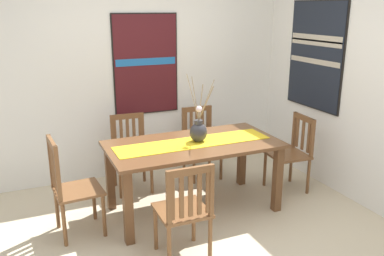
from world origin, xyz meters
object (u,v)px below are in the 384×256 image
at_px(chair_0, 292,152).
at_px(chair_1, 70,186).
at_px(chair_4, 185,209).
at_px(chair_2, 200,140).
at_px(chair_3, 131,150).
at_px(dining_table, 193,153).
at_px(painting_on_back_wall, 146,65).
at_px(centerpiece_vase, 199,131).
at_px(painting_on_side_wall, 316,55).

height_order(chair_0, chair_1, chair_1).
height_order(chair_1, chair_4, chair_1).
relative_size(chair_2, chair_3, 0.99).
xyz_separation_m(chair_1, chair_4, (0.81, -0.80, -0.02)).
distance_m(dining_table, painting_on_back_wall, 1.45).
relative_size(chair_1, chair_3, 1.09).
bearing_deg(centerpiece_vase, chair_2, 64.11).
height_order(centerpiece_vase, chair_4, centerpiece_vase).
distance_m(dining_table, chair_2, 0.96).
height_order(chair_0, chair_2, chair_0).
xyz_separation_m(chair_0, painting_on_back_wall, (-1.35, 1.21, 0.93)).
bearing_deg(painting_on_back_wall, chair_4, -99.03).
distance_m(chair_3, painting_on_side_wall, 2.46).
height_order(chair_4, painting_on_side_wall, painting_on_side_wall).
relative_size(dining_table, chair_1, 1.83).
distance_m(centerpiece_vase, chair_4, 1.02).
xyz_separation_m(chair_3, painting_on_back_wall, (0.35, 0.44, 0.93)).
bearing_deg(painting_on_side_wall, chair_4, -153.02).
height_order(chair_1, painting_on_side_wall, painting_on_side_wall).
relative_size(centerpiece_vase, painting_on_back_wall, 0.56).
bearing_deg(painting_on_back_wall, chair_0, -41.94).
bearing_deg(centerpiece_vase, painting_on_side_wall, 9.77).
distance_m(chair_4, painting_on_back_wall, 2.25).
bearing_deg(chair_4, chair_1, 135.22).
distance_m(centerpiece_vase, chair_2, 1.00).
bearing_deg(painting_on_side_wall, chair_2, 156.65).
bearing_deg(chair_4, painting_on_side_wall, 26.98).
relative_size(chair_0, painting_on_side_wall, 0.70).
distance_m(dining_table, painting_on_side_wall, 1.95).
bearing_deg(centerpiece_vase, chair_0, 0.50).
relative_size(dining_table, chair_2, 2.02).
relative_size(chair_3, chair_4, 0.98).
bearing_deg(chair_4, chair_2, 61.43).
relative_size(chair_1, chair_2, 1.10).
relative_size(chair_4, painting_on_side_wall, 0.70).
bearing_deg(chair_3, painting_on_back_wall, 51.51).
distance_m(chair_2, chair_4, 1.85).
bearing_deg(chair_2, dining_table, -119.02).
xyz_separation_m(centerpiece_vase, chair_0, (1.19, 0.01, -0.41)).
bearing_deg(painting_on_back_wall, chair_2, -35.44).
height_order(centerpiece_vase, chair_0, centerpiece_vase).
bearing_deg(chair_1, chair_3, 45.25).
height_order(chair_0, painting_on_back_wall, painting_on_back_wall).
bearing_deg(chair_2, chair_4, -118.57).
xyz_separation_m(chair_0, chair_2, (-0.79, 0.81, 0.00)).
distance_m(chair_3, painting_on_back_wall, 1.08).
height_order(chair_3, painting_on_back_wall, painting_on_back_wall).
height_order(chair_0, painting_on_side_wall, painting_on_side_wall).
height_order(centerpiece_vase, painting_on_back_wall, painting_on_back_wall).
relative_size(chair_2, painting_on_back_wall, 0.71).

